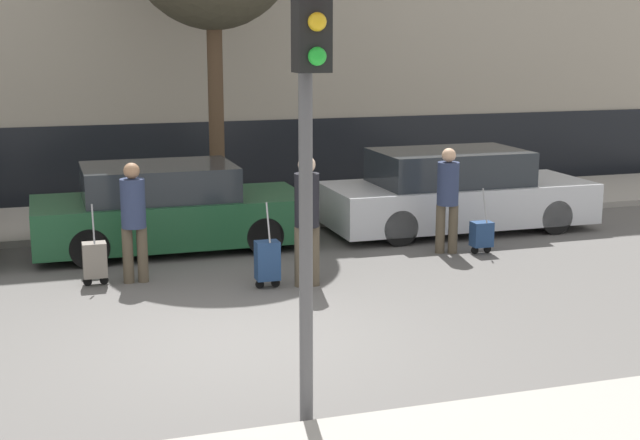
# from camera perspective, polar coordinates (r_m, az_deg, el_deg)

# --- Properties ---
(ground_plane) EXTENTS (80.00, 80.00, 0.00)m
(ground_plane) POSITION_cam_1_polar(r_m,az_deg,el_deg) (10.22, -4.98, -7.73)
(ground_plane) COLOR #565451
(sidewalk_far) EXTENTS (28.00, 3.00, 0.12)m
(sidewalk_far) POSITION_cam_1_polar(r_m,az_deg,el_deg) (16.87, -10.23, 0.18)
(sidewalk_far) COLOR gray
(sidewalk_far) RESTS_ON ground_plane
(parked_car_1) EXTENTS (4.31, 1.87, 1.37)m
(parked_car_1) POSITION_cam_1_polar(r_m,az_deg,el_deg) (14.52, -9.72, 0.67)
(parked_car_1) COLOR #194728
(parked_car_1) RESTS_ON ground_plane
(parked_car_2) EXTENTS (4.70, 1.85, 1.43)m
(parked_car_2) POSITION_cam_1_polar(r_m,az_deg,el_deg) (15.89, 8.65, 1.74)
(parked_car_2) COLOR #B7BABF
(parked_car_2) RESTS_ON ground_plane
(pedestrian_left) EXTENTS (0.35, 0.34, 1.69)m
(pedestrian_left) POSITION_cam_1_polar(r_m,az_deg,el_deg) (12.56, -11.85, 0.30)
(pedestrian_left) COLOR #4C4233
(pedestrian_left) RESTS_ON ground_plane
(trolley_left) EXTENTS (0.34, 0.29, 1.14)m
(trolley_left) POSITION_cam_1_polar(r_m,az_deg,el_deg) (12.66, -14.22, -2.50)
(trolley_left) COLOR slate
(trolley_left) RESTS_ON ground_plane
(pedestrian_center) EXTENTS (0.35, 0.34, 1.81)m
(pedestrian_center) POSITION_cam_1_polar(r_m,az_deg,el_deg) (12.10, -0.85, 0.49)
(pedestrian_center) COLOR #4C4233
(pedestrian_center) RESTS_ON ground_plane
(trolley_center) EXTENTS (0.34, 0.29, 1.20)m
(trolley_center) POSITION_cam_1_polar(r_m,az_deg,el_deg) (12.16, -3.39, -2.61)
(trolley_center) COLOR navy
(trolley_center) RESTS_ON ground_plane
(pedestrian_right) EXTENTS (0.34, 0.34, 1.68)m
(pedestrian_right) POSITION_cam_1_polar(r_m,az_deg,el_deg) (14.11, 8.18, 1.65)
(pedestrian_right) COLOR #4C4233
(pedestrian_right) RESTS_ON ground_plane
(trolley_right) EXTENTS (0.34, 0.29, 1.05)m
(trolley_right) POSITION_cam_1_polar(r_m,az_deg,el_deg) (14.28, 10.30, -0.90)
(trolley_right) COLOR navy
(trolley_right) RESTS_ON ground_plane
(traffic_light) EXTENTS (0.28, 0.47, 3.91)m
(traffic_light) POSITION_cam_1_polar(r_m,az_deg,el_deg) (7.40, -0.70, 6.91)
(traffic_light) COLOR #515154
(traffic_light) RESTS_ON ground_plane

